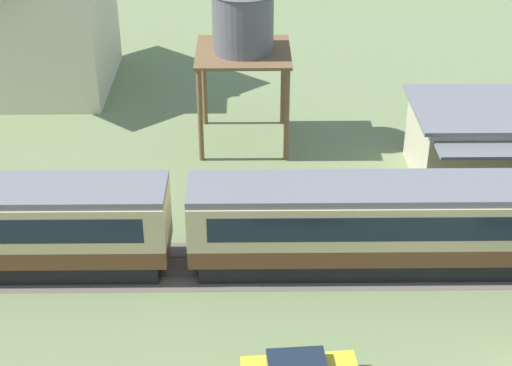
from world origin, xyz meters
name	(u,v)px	position (x,y,z in m)	size (l,w,h in m)	color
passenger_train	(444,221)	(-6.21, -0.76, 2.22)	(64.68, 2.99, 4.01)	brown
railway_track	(431,265)	(-6.50, -0.76, 0.01)	(111.70, 3.60, 0.04)	#665B51
station_building	(499,142)	(-1.71, 6.92, 2.01)	(9.09, 7.22, 3.97)	#BCB293
water_tower	(243,24)	(-14.65, 11.26, 6.82)	(5.03, 5.03, 8.96)	brown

